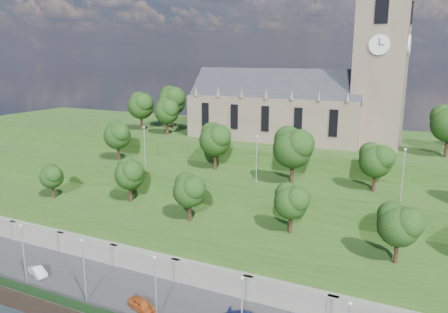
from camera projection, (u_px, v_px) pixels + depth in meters
The scene contains 12 objects.
retaining_wall at pixel (213, 283), 54.65m from camera, with size 160.00×2.10×5.00m.
embankment_lower at pixel (233, 253), 59.60m from camera, with size 160.00×12.00×8.00m, color #244416.
embankment_upper at pixel (263, 214), 68.79m from camera, with size 160.00×10.00×12.00m, color #244416.
hilltop at pixel (301, 173), 86.86m from camera, with size 160.00×32.00×15.00m, color #244416.
church at pixel (302, 100), 79.63m from camera, with size 38.60×12.35×27.60m.
trees_lower at pixel (262, 197), 56.22m from camera, with size 66.19×8.72×7.26m.
trees_upper at pixel (308, 148), 62.26m from camera, with size 65.04×8.63×9.04m.
trees_hilltop at pixel (314, 111), 78.08m from camera, with size 74.72×15.42×9.03m.
lamp_posts_promenade at pixel (156, 285), 46.29m from camera, with size 60.36×0.36×7.93m.
lamp_posts_upper at pixel (257, 155), 63.89m from camera, with size 40.36×0.36×7.01m.
car_left at pixel (142, 305), 49.58m from camera, with size 1.61×4.01×1.37m, color #AA4A1C.
car_middle at pixel (38, 271), 57.49m from camera, with size 1.27×3.65×1.20m, color #B9BABE.
Camera 1 is at (22.92, -32.13, 30.27)m, focal length 35.00 mm.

